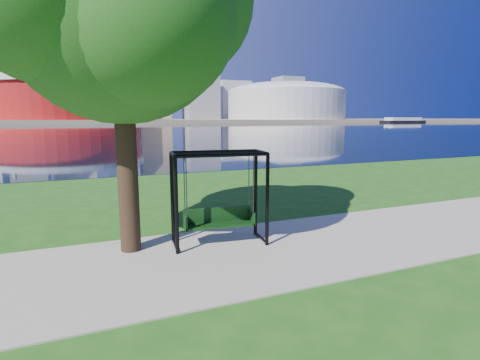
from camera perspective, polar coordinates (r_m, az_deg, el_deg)
ground at (r=8.96m, az=0.99°, el=-9.95°), size 900.00×900.00×0.00m
path at (r=8.53m, az=2.37°, el=-10.88°), size 120.00×4.00×0.03m
river at (r=109.82m, az=-21.19°, el=7.26°), size 900.00×180.00×0.02m
far_bank at (r=313.76m, az=-22.43°, el=8.37°), size 900.00×228.00×2.00m
stadium at (r=243.08m, az=-24.84°, el=11.23°), size 83.00×83.00×32.00m
arena at (r=279.72m, az=7.04°, el=12.01°), size 84.00×84.00×26.56m
skyline at (r=328.78m, az=-23.62°, el=14.41°), size 392.00×66.00×96.50m
swing at (r=8.78m, az=-3.23°, el=-3.09°), size 2.26×1.19×2.22m
barge at (r=270.61m, az=23.60°, el=8.34°), size 33.49×10.71×3.30m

